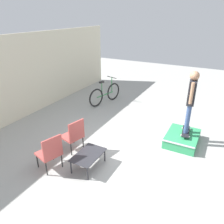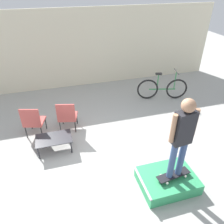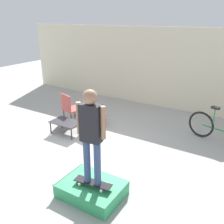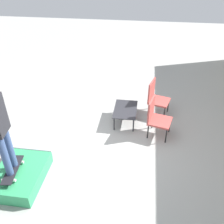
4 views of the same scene
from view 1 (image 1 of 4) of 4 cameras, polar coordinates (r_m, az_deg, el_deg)
ground_plane at (r=6.29m, az=5.28°, el=-10.84°), size 24.00×24.00×0.00m
house_wall_back at (r=8.33m, az=-24.94°, el=7.43°), size 12.00×0.06×3.00m
skate_ramp_box at (r=7.01m, az=17.81°, el=-6.61°), size 1.23×0.91×0.31m
skateboard_on_ramp at (r=6.97m, az=18.70°, el=-4.81°), size 0.77×0.32×0.07m
person_skater at (r=6.53m, az=19.99°, el=3.69°), size 0.57×0.26×1.83m
coffee_table at (r=5.64m, az=-6.21°, el=-11.28°), size 0.92×0.59×0.39m
patio_chair_left at (r=5.65m, az=-15.82°, el=-9.91°), size 0.65×0.65×0.97m
patio_chair_right at (r=6.24m, az=-9.96°, el=-5.75°), size 0.63×0.63×0.97m
bicycle at (r=9.50m, az=-1.81°, el=4.71°), size 1.81×0.62×1.08m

